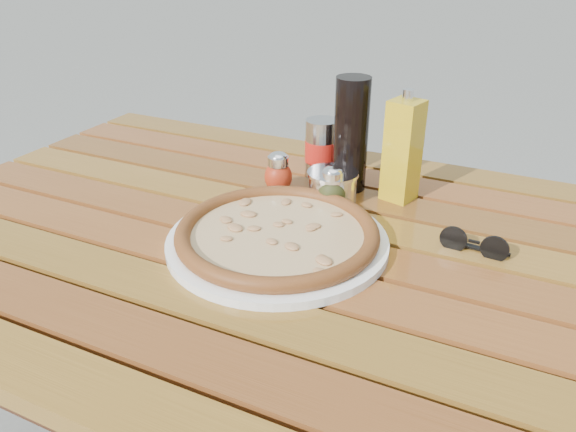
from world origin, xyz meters
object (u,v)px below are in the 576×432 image
at_px(oregano_shaker, 332,188).
at_px(olive_oil_cruet, 403,150).
at_px(soda_can, 321,149).
at_px(sunglasses, 474,244).
at_px(dark_bottle, 351,135).
at_px(plate, 277,241).
at_px(pizza, 277,233).
at_px(table, 283,275).
at_px(parmesan_tin, 332,186).
at_px(pepper_shaker, 278,173).

bearing_deg(oregano_shaker, olive_oil_cruet, 42.57).
bearing_deg(soda_can, sunglasses, -28.64).
relative_size(oregano_shaker, dark_bottle, 0.37).
height_order(plate, sunglasses, sunglasses).
bearing_deg(olive_oil_cruet, plate, -116.15).
height_order(plate, pizza, pizza).
bearing_deg(table, soda_can, 99.29).
bearing_deg(table, parmesan_tin, 82.41).
xyz_separation_m(pepper_shaker, soda_can, (0.04, 0.11, 0.02)).
height_order(table, dark_bottle, dark_bottle).
xyz_separation_m(pizza, soda_can, (-0.05, 0.30, 0.04)).
bearing_deg(parmesan_tin, soda_can, 122.73).
bearing_deg(oregano_shaker, pepper_shaker, 169.61).
xyz_separation_m(table, pepper_shaker, (-0.09, 0.16, 0.11)).
height_order(table, plate, plate).
bearing_deg(dark_bottle, table, -97.00).
bearing_deg(oregano_shaker, soda_can, 120.22).
bearing_deg(plate, pizza, 90.00).
distance_m(soda_can, olive_oil_cruet, 0.18).
distance_m(pepper_shaker, parmesan_tin, 0.11).
height_order(oregano_shaker, dark_bottle, dark_bottle).
distance_m(pepper_shaker, soda_can, 0.12).
distance_m(plate, pepper_shaker, 0.21).
bearing_deg(pepper_shaker, olive_oil_cruet, 17.70).
bearing_deg(table, pizza, -81.96).
xyz_separation_m(olive_oil_cruet, sunglasses, (0.16, -0.15, -0.08)).
relative_size(oregano_shaker, soda_can, 0.68).
xyz_separation_m(plate, soda_can, (-0.05, 0.30, 0.05)).
bearing_deg(soda_can, oregano_shaker, -59.78).
xyz_separation_m(table, oregano_shaker, (0.03, 0.14, 0.11)).
bearing_deg(parmesan_tin, sunglasses, -16.78).
xyz_separation_m(table, pizza, (0.00, -0.03, 0.10)).
relative_size(olive_oil_cruet, parmesan_tin, 2.06).
height_order(plate, parmesan_tin, parmesan_tin).
bearing_deg(parmesan_tin, oregano_shaker, -70.87).
height_order(soda_can, parmesan_tin, soda_can).
distance_m(table, soda_can, 0.30).
bearing_deg(plate, pepper_shaker, 116.04).
bearing_deg(soda_can, table, -80.71).
bearing_deg(olive_oil_cruet, pepper_shaker, -162.30).
relative_size(olive_oil_cruet, sunglasses, 1.90).
xyz_separation_m(olive_oil_cruet, parmesan_tin, (-0.11, -0.07, -0.07)).
xyz_separation_m(plate, pepper_shaker, (-0.09, 0.19, 0.03)).
distance_m(pizza, olive_oil_cruet, 0.30).
bearing_deg(plate, parmesan_tin, 84.67).
bearing_deg(sunglasses, parmesan_tin, 166.93).
distance_m(plate, soda_can, 0.31).
height_order(pizza, dark_bottle, dark_bottle).
relative_size(dark_bottle, parmesan_tin, 2.16).
relative_size(oregano_shaker, parmesan_tin, 0.81).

